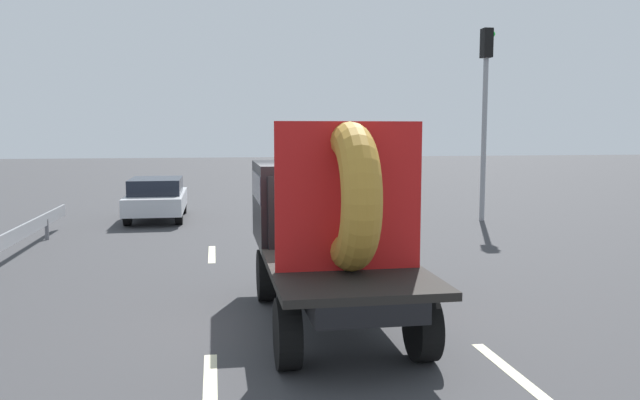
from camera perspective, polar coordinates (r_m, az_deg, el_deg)
ground_plane at (r=9.97m, az=-1.29°, el=-10.45°), size 120.00×120.00×0.00m
flatbed_truck at (r=9.87m, az=0.34°, el=-1.42°), size 2.02×5.11×2.99m
distant_sedan at (r=21.14m, az=-14.58°, el=0.25°), size 1.77×4.13×1.35m
traffic_light at (r=20.76m, az=14.75°, el=9.00°), size 0.42×0.36×6.05m
lane_dash_left_near at (r=7.17m, az=-9.93°, el=-17.33°), size 0.16×2.72×0.01m
lane_dash_left_far at (r=14.96m, az=-9.77°, el=-4.85°), size 0.16×2.07×0.01m
lane_dash_right_near at (r=7.94m, az=17.65°, el=-15.17°), size 0.16×2.41×0.01m
lane_dash_right_far at (r=15.73m, az=3.30°, el=-4.22°), size 0.16×2.80×0.01m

